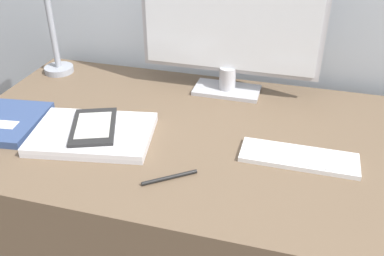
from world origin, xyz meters
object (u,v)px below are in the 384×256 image
(ereader, at_px, (94,126))
(notebook, at_px, (7,122))
(keyboard, at_px, (299,157))
(laptop, at_px, (93,134))
(pen, at_px, (170,177))
(monitor, at_px, (230,21))

(ereader, distance_m, notebook, 0.26)
(keyboard, xyz_separation_m, laptop, (-0.53, -0.04, 0.00))
(ereader, bearing_deg, pen, -26.28)
(notebook, bearing_deg, monitor, 34.04)
(keyboard, height_order, laptop, laptop)
(laptop, bearing_deg, notebook, -178.83)
(laptop, height_order, pen, laptop)
(keyboard, xyz_separation_m, pen, (-0.28, -0.16, -0.00))
(pen, bearing_deg, notebook, 168.04)
(monitor, height_order, keyboard, monitor)
(monitor, relative_size, notebook, 2.25)
(monitor, distance_m, ereader, 0.49)
(monitor, bearing_deg, keyboard, -52.68)
(pen, bearing_deg, laptop, 155.57)
(keyboard, relative_size, notebook, 1.17)
(notebook, bearing_deg, ereader, 3.47)
(pen, bearing_deg, keyboard, 29.24)
(monitor, height_order, ereader, monitor)
(notebook, bearing_deg, pen, -11.96)
(monitor, distance_m, notebook, 0.69)
(monitor, xyz_separation_m, keyboard, (0.24, -0.32, -0.22))
(laptop, relative_size, ereader, 1.62)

